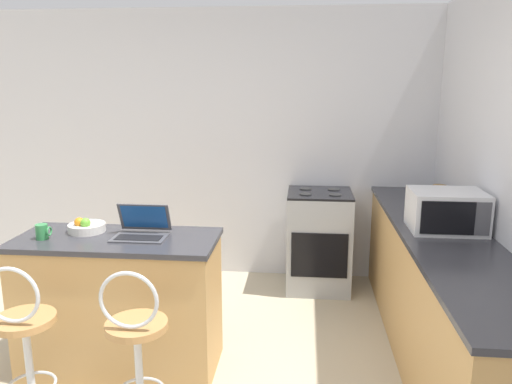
% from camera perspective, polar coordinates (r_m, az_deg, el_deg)
% --- Properties ---
extents(wall_back, '(12.00, 0.06, 2.60)m').
position_cam_1_polar(wall_back, '(4.94, -3.61, 5.26)').
color(wall_back, silver).
rests_on(wall_back, ground_plane).
extents(breakfast_bar, '(1.32, 0.59, 0.93)m').
position_cam_1_polar(breakfast_bar, '(3.55, -15.25, -12.15)').
color(breakfast_bar, tan).
rests_on(breakfast_bar, ground_plane).
extents(counter_right, '(0.60, 3.02, 0.93)m').
position_cam_1_polar(counter_right, '(3.74, 20.26, -11.22)').
color(counter_right, tan).
rests_on(counter_right, ground_plane).
extents(bar_stool_near, '(0.40, 0.40, 0.98)m').
position_cam_1_polar(bar_stool_near, '(3.20, -24.82, -16.06)').
color(bar_stool_near, silver).
rests_on(bar_stool_near, ground_plane).
extents(bar_stool_far, '(0.40, 0.40, 0.98)m').
position_cam_1_polar(bar_stool_far, '(2.95, -13.43, -17.76)').
color(bar_stool_far, silver).
rests_on(bar_stool_far, ground_plane).
extents(laptop, '(0.35, 0.27, 0.21)m').
position_cam_1_polar(laptop, '(3.36, -12.93, -4.08)').
color(laptop, '#47474C').
rests_on(laptop, breakfast_bar).
extents(microwave, '(0.48, 0.39, 0.27)m').
position_cam_1_polar(microwave, '(3.62, 20.95, -2.02)').
color(microwave, silver).
rests_on(microwave, counter_right).
extents(stove_range, '(0.59, 0.58, 0.94)m').
position_cam_1_polar(stove_range, '(4.73, 7.18, -5.51)').
color(stove_range, '#9EA3A8').
rests_on(stove_range, ground_plane).
extents(fruit_bowl, '(0.25, 0.25, 0.11)m').
position_cam_1_polar(fruit_bowl, '(3.56, -18.87, -3.78)').
color(fruit_bowl, silver).
rests_on(fruit_bowl, breakfast_bar).
extents(mug_white, '(0.10, 0.08, 0.09)m').
position_cam_1_polar(mug_white, '(4.49, 18.74, -0.30)').
color(mug_white, white).
rests_on(mug_white, counter_right).
extents(mug_green, '(0.10, 0.08, 0.10)m').
position_cam_1_polar(mug_green, '(3.50, -23.23, -4.19)').
color(mug_green, '#338447').
rests_on(mug_green, breakfast_bar).
extents(storage_jar, '(0.11, 0.11, 0.17)m').
position_cam_1_polar(storage_jar, '(4.34, 20.17, -0.34)').
color(storage_jar, silver).
rests_on(storage_jar, counter_right).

